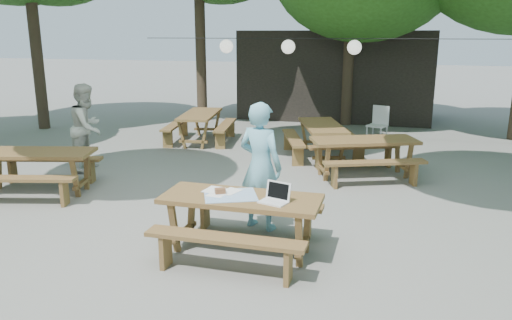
{
  "coord_description": "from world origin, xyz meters",
  "views": [
    {
      "loc": [
        2.4,
        -6.28,
        2.75
      ],
      "look_at": [
        0.62,
        0.09,
        1.05
      ],
      "focal_mm": 35.0,
      "sensor_mm": 36.0,
      "label": 1
    }
  ],
  "objects_px": {
    "main_picnic_table": "(241,224)",
    "plastic_chair": "(377,131)",
    "woman": "(260,166)",
    "second_person": "(87,127)",
    "picnic_table_nw": "(36,171)"
  },
  "relations": [
    {
      "from": "main_picnic_table",
      "to": "plastic_chair",
      "type": "xyz_separation_m",
      "value": [
        1.39,
        7.44,
        -0.13
      ]
    },
    {
      "from": "picnic_table_nw",
      "to": "woman",
      "type": "relative_size",
      "value": 1.22
    },
    {
      "from": "main_picnic_table",
      "to": "second_person",
      "type": "bearing_deg",
      "value": 144.44
    },
    {
      "from": "main_picnic_table",
      "to": "woman",
      "type": "bearing_deg",
      "value": 89.07
    },
    {
      "from": "woman",
      "to": "plastic_chair",
      "type": "distance_m",
      "value": 6.74
    },
    {
      "from": "picnic_table_nw",
      "to": "second_person",
      "type": "height_order",
      "value": "second_person"
    },
    {
      "from": "second_person",
      "to": "plastic_chair",
      "type": "bearing_deg",
      "value": -57.99
    },
    {
      "from": "main_picnic_table",
      "to": "picnic_table_nw",
      "type": "relative_size",
      "value": 0.9
    },
    {
      "from": "plastic_chair",
      "to": "main_picnic_table",
      "type": "bearing_deg",
      "value": -79.42
    },
    {
      "from": "second_person",
      "to": "woman",
      "type": "bearing_deg",
      "value": -123.17
    },
    {
      "from": "picnic_table_nw",
      "to": "main_picnic_table",
      "type": "bearing_deg",
      "value": -32.51
    },
    {
      "from": "main_picnic_table",
      "to": "plastic_chair",
      "type": "distance_m",
      "value": 7.57
    },
    {
      "from": "picnic_table_nw",
      "to": "woman",
      "type": "bearing_deg",
      "value": -21.01
    },
    {
      "from": "second_person",
      "to": "plastic_chair",
      "type": "relative_size",
      "value": 1.96
    },
    {
      "from": "main_picnic_table",
      "to": "second_person",
      "type": "xyz_separation_m",
      "value": [
        -4.2,
        3.0,
        0.49
      ]
    }
  ]
}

